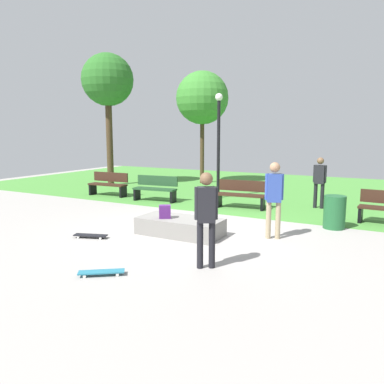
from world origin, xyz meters
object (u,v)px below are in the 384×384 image
object	(u,v)px
skater_watching	(274,194)
park_bench_by_oak	(109,184)
concrete_ledge	(180,226)
skateboard_by_ledge	(91,235)
lamp_post	(219,135)
park_bench_center_lawn	(241,194)
skater_performing_trick	(206,212)
tree_broad_elm	(108,81)
tree_slender_maple	(202,98)
pedestrian_with_backpack	(320,178)
park_bench_far_right	(156,188)
backpack_on_ledge	(165,212)
skateboard_spare	(101,272)
trash_bin	(335,212)

from	to	relation	value
skater_watching	park_bench_by_oak	distance (m)	8.09
concrete_ledge	skateboard_by_ledge	distance (m)	2.15
lamp_post	park_bench_center_lawn	bearing A→B (deg)	-44.03
skater_performing_trick	skater_watching	distance (m)	2.59
skater_watching	tree_broad_elm	world-z (taller)	tree_broad_elm
park_bench_by_oak	skateboard_by_ledge	bearing A→B (deg)	-53.51
concrete_ledge	tree_slender_maple	xyz separation A→B (m)	(-3.92, 8.87, 3.86)
park_bench_center_lawn	lamp_post	distance (m)	2.84
park_bench_center_lawn	pedestrian_with_backpack	world-z (taller)	pedestrian_with_backpack
park_bench_far_right	tree_slender_maple	xyz separation A→B (m)	(-0.79, 5.27, 3.59)
tree_broad_elm	park_bench_by_oak	bearing A→B (deg)	-51.31
skateboard_by_ledge	lamp_post	distance (m)	6.98
concrete_ledge	backpack_on_ledge	bearing A→B (deg)	-152.09
park_bench_far_right	tree_broad_elm	world-z (taller)	tree_broad_elm
tree_slender_maple	lamp_post	xyz separation A→B (m)	(2.50, -3.57, -1.68)
tree_broad_elm	lamp_post	bearing A→B (deg)	-8.08
lamp_post	pedestrian_with_backpack	distance (m)	4.01
skater_performing_trick	park_bench_by_oak	world-z (taller)	skater_performing_trick
park_bench_far_right	tree_broad_elm	size ratio (longest dim) A/B	0.27
skateboard_spare	trash_bin	distance (m)	6.29
concrete_ledge	skateboard_by_ledge	bearing A→B (deg)	-143.47
backpack_on_ledge	skateboard_spare	size ratio (longest dim) A/B	0.42
backpack_on_ledge	park_bench_by_oak	xyz separation A→B (m)	(-5.08, 3.88, -0.09)
park_bench_center_lawn	trash_bin	distance (m)	3.41
skateboard_by_ledge	pedestrian_with_backpack	world-z (taller)	pedestrian_with_backpack
tree_slender_maple	skater_performing_trick	bearing A→B (deg)	-62.66
park_bench_by_oak	trash_bin	world-z (taller)	park_bench_by_oak
backpack_on_ledge	skateboard_spare	bearing A→B (deg)	67.77
park_bench_center_lawn	park_bench_by_oak	bearing A→B (deg)	-178.68
backpack_on_ledge	park_bench_far_right	world-z (taller)	park_bench_far_right
skater_watching	pedestrian_with_backpack	distance (m)	4.32
skateboard_spare	tree_broad_elm	world-z (taller)	tree_broad_elm
skateboard_spare	park_bench_center_lawn	world-z (taller)	park_bench_center_lawn
skateboard_spare	park_bench_by_oak	size ratio (longest dim) A/B	0.47
tree_slender_maple	skateboard_by_ledge	bearing A→B (deg)	-77.79
skateboard_by_ledge	park_bench_by_oak	bearing A→B (deg)	126.49
tree_slender_maple	pedestrian_with_backpack	xyz separation A→B (m)	(6.26, -3.80, -3.06)
concrete_ledge	trash_bin	bearing A→B (deg)	37.48
backpack_on_ledge	skater_performing_trick	distance (m)	2.56
skater_performing_trick	tree_broad_elm	size ratio (longest dim) A/B	0.30
tree_broad_elm	trash_bin	xyz separation A→B (m)	(10.57, -3.67, -4.32)
pedestrian_with_backpack	skateboard_by_ledge	bearing A→B (deg)	-122.65
trash_bin	pedestrian_with_backpack	xyz separation A→B (m)	(-0.87, 2.60, 0.57)
park_bench_center_lawn	trash_bin	world-z (taller)	park_bench_center_lawn
skateboard_spare	tree_broad_elm	size ratio (longest dim) A/B	0.13
trash_bin	concrete_ledge	bearing A→B (deg)	-142.52
backpack_on_ledge	concrete_ledge	bearing A→B (deg)	176.11
skater_performing_trick	skateboard_by_ledge	bearing A→B (deg)	171.15
skater_performing_trick	backpack_on_ledge	bearing A→B (deg)	139.87
skater_watching	park_bench_center_lawn	world-z (taller)	skater_watching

